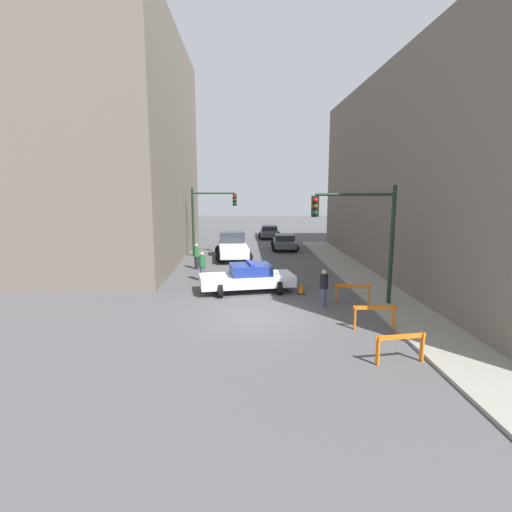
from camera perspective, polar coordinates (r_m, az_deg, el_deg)
ground_plane at (r=16.50m, az=0.25°, el=-8.65°), size 120.00×120.00×0.00m
sidewalk_right at (r=17.81m, az=20.80°, el=-7.71°), size 2.40×44.00×0.12m
building_corner_left at (r=31.89m, az=-23.58°, el=13.93°), size 14.00×20.00×15.97m
building_right at (r=27.48m, az=29.21°, el=10.24°), size 12.00×28.00×12.06m
traffic_light_near at (r=17.90m, az=15.44°, el=4.02°), size 3.64×0.35×5.20m
traffic_light_far at (r=30.81m, az=-6.98°, el=6.28°), size 3.44×0.35×5.20m
police_car at (r=20.18m, az=-1.17°, el=-3.10°), size 4.94×2.85×1.52m
white_truck at (r=29.82m, az=-3.36°, el=1.41°), size 2.92×5.54×1.90m
parked_car_near at (r=34.09m, az=4.09°, el=2.06°), size 2.39×4.37×1.31m
parked_car_mid at (r=41.85m, az=1.93°, el=3.50°), size 2.48×4.42×1.31m
pedestrian_crossing at (r=22.61m, az=-7.69°, el=-1.44°), size 0.50×0.50×1.66m
pedestrian_corner at (r=26.02m, az=-8.50°, el=0.01°), size 0.42×0.42×1.66m
pedestrian_sidewalk at (r=17.89m, az=9.65°, el=-4.46°), size 0.45×0.45×1.66m
barrier_front at (r=12.91m, az=19.94°, el=-11.68°), size 1.59×0.38×0.90m
barrier_mid at (r=15.54m, az=16.58°, el=-7.85°), size 1.60×0.22×0.90m
barrier_back at (r=18.58m, az=13.62°, el=-4.84°), size 1.58×0.43×0.90m
traffic_cone at (r=19.98m, az=6.47°, el=-4.49°), size 0.36×0.36×0.66m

